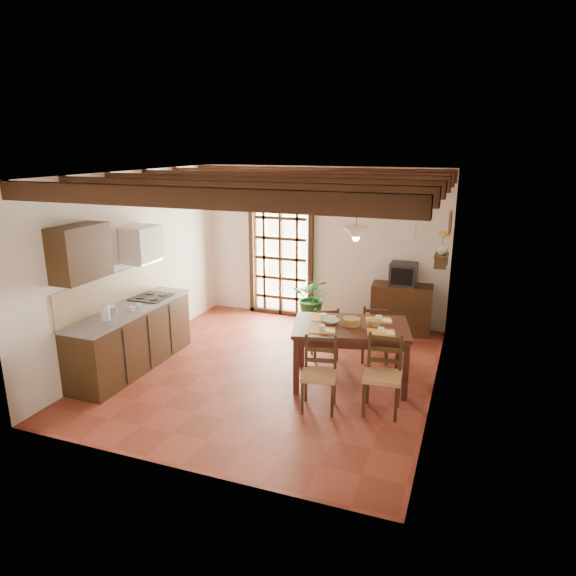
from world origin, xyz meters
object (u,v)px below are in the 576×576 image
at_px(chair_far_left, 324,342).
at_px(chair_far_right, 375,343).
at_px(pendant_lamp, 356,232).
at_px(potted_plant, 313,296).
at_px(chair_near_left, 319,387).
at_px(crt_tv, 403,274).
at_px(chair_near_right, 382,389).
at_px(dining_table, 351,333).
at_px(kitchen_counter, 131,337).
at_px(sideboard, 401,309).

xyz_separation_m(chair_far_left, chair_far_right, (0.74, 0.18, 0.02)).
bearing_deg(pendant_lamp, potted_plant, 122.16).
relative_size(chair_near_left, pendant_lamp, 1.09).
distance_m(chair_near_left, crt_tv, 3.18).
height_order(chair_far_left, crt_tv, crt_tv).
bearing_deg(chair_near_right, chair_near_left, -169.89).
bearing_deg(potted_plant, pendant_lamp, -57.84).
relative_size(dining_table, chair_far_left, 2.04).
bearing_deg(crt_tv, chair_far_left, -121.80).
relative_size(chair_near_left, crt_tv, 2.07).
distance_m(chair_far_left, potted_plant, 1.42).
xyz_separation_m(chair_far_right, potted_plant, (-1.33, 1.07, 0.29)).
relative_size(chair_near_left, chair_far_right, 1.02).
distance_m(kitchen_counter, dining_table, 3.17).
height_order(potted_plant, pendant_lamp, pendant_lamp).
relative_size(chair_far_right, sideboard, 0.88).
height_order(chair_far_right, potted_plant, potted_plant).
bearing_deg(pendant_lamp, chair_far_right, 76.48).
xyz_separation_m(chair_far_left, sideboard, (0.93, 1.52, 0.17)).
distance_m(dining_table, potted_plant, 2.25).
height_order(dining_table, potted_plant, potted_plant).
distance_m(dining_table, chair_near_left, 0.97).
xyz_separation_m(kitchen_counter, chair_far_left, (2.54, 1.30, -0.21)).
xyz_separation_m(kitchen_counter, chair_near_right, (3.66, -0.03, -0.17)).
distance_m(kitchen_counter, crt_tv, 4.50).
distance_m(chair_near_right, sideboard, 2.87).
height_order(chair_near_left, chair_near_right, chair_near_right).
relative_size(chair_far_right, potted_plant, 0.46).
distance_m(chair_near_right, potted_plant, 3.12).
bearing_deg(chair_far_left, chair_far_right, 167.56).
bearing_deg(chair_near_right, potted_plant, 119.50).
bearing_deg(chair_far_left, kitchen_counter, 0.80).
bearing_deg(chair_far_right, potted_plant, -50.89).
xyz_separation_m(crt_tv, potted_plant, (-1.52, -0.26, -0.48)).
relative_size(kitchen_counter, potted_plant, 1.17).
distance_m(dining_table, pendant_lamp, 1.36).
bearing_deg(chair_far_right, chair_far_left, 1.99).
bearing_deg(dining_table, potted_plant, 106.80).
distance_m(crt_tv, pendant_lamp, 2.35).
relative_size(sideboard, pendant_lamp, 1.20).
bearing_deg(chair_near_left, chair_far_left, 92.86).
height_order(dining_table, chair_far_left, chair_far_left).
bearing_deg(chair_near_left, chair_far_right, 66.96).
bearing_deg(dining_table, chair_far_right, 64.02).
relative_size(chair_far_left, chair_far_right, 0.94).
relative_size(chair_near_right, crt_tv, 2.18).
distance_m(kitchen_counter, pendant_lamp, 3.56).
distance_m(dining_table, chair_far_right, 0.98).
bearing_deg(potted_plant, chair_near_left, -70.79).
relative_size(chair_near_left, potted_plant, 0.47).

